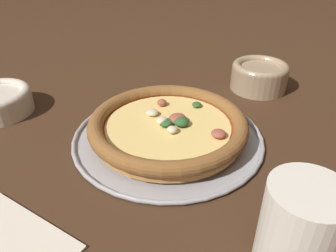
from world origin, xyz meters
The scene contains 6 objects.
ground_plane centered at (0.00, 0.00, 0.00)m, with size 3.00×3.00×0.00m, color #3D2616.
pizza_tray centered at (0.00, 0.00, 0.00)m, with size 0.33×0.33×0.01m.
pizza centered at (0.00, 0.00, 0.03)m, with size 0.27×0.27×0.03m.
bowl_near centered at (-0.02, 0.28, 0.03)m, with size 0.12×0.12×0.06m.
drinking_cup centered at (0.28, -0.07, 0.06)m, with size 0.08×0.08×0.12m.
fork centered at (0.04, -0.28, 0.00)m, with size 0.16×0.09×0.00m.
Camera 1 is at (0.35, -0.31, 0.32)m, focal length 35.00 mm.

